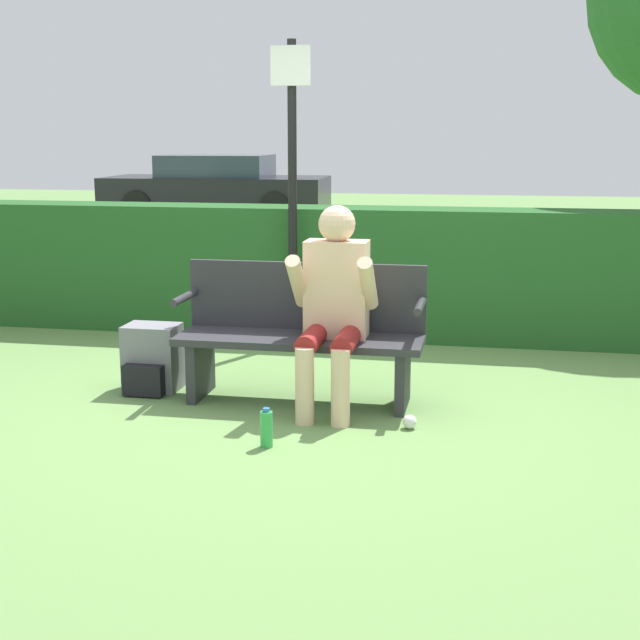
{
  "coord_description": "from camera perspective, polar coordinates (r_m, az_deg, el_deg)",
  "views": [
    {
      "loc": [
        1.14,
        -5.28,
        1.66
      ],
      "look_at": [
        0.15,
        -0.1,
        0.55
      ],
      "focal_mm": 50.0,
      "sensor_mm": 36.0,
      "label": 1
    }
  ],
  "objects": [
    {
      "name": "hedge_back",
      "position": [
        7.41,
        1.85,
        3.09
      ],
      "size": [
        12.0,
        0.51,
        1.07
      ],
      "color": "#235623",
      "rests_on": "ground"
    },
    {
      "name": "water_bottle",
      "position": [
        4.84,
        -3.49,
        -6.96
      ],
      "size": [
        0.07,
        0.07,
        0.22
      ],
      "color": "green",
      "rests_on": "ground"
    },
    {
      "name": "park_bench",
      "position": [
        5.61,
        -1.19,
        -0.85
      ],
      "size": [
        1.54,
        0.46,
        0.86
      ],
      "color": "#2D2D33",
      "rests_on": "ground"
    },
    {
      "name": "ground_plane",
      "position": [
        5.65,
        -1.31,
        -5.23
      ],
      "size": [
        40.0,
        40.0,
        0.0
      ],
      "primitive_type": "plane",
      "color": "#668E4C"
    },
    {
      "name": "litter_crumple",
      "position": [
        5.16,
        5.76,
        -6.5
      ],
      "size": [
        0.08,
        0.08,
        0.08
      ],
      "color": "silver",
      "rests_on": "ground"
    },
    {
      "name": "person_seated",
      "position": [
        5.4,
        0.89,
        1.31
      ],
      "size": [
        0.52,
        0.64,
        1.24
      ],
      "color": "beige",
      "rests_on": "ground"
    },
    {
      "name": "parked_car",
      "position": [
        18.24,
        -6.61,
        8.43
      ],
      "size": [
        4.48,
        2.15,
        1.25
      ],
      "rotation": [
        0.0,
        0.0,
        0.05
      ],
      "color": "black",
      "rests_on": "ground"
    },
    {
      "name": "backpack",
      "position": [
        5.95,
        -10.72,
        -2.51
      ],
      "size": [
        0.35,
        0.35,
        0.44
      ],
      "color": "slate",
      "rests_on": "ground"
    },
    {
      "name": "signpost",
      "position": [
        7.04,
        -1.79,
        9.21
      ],
      "size": [
        0.31,
        0.09,
        2.36
      ],
      "color": "black",
      "rests_on": "ground"
    }
  ]
}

